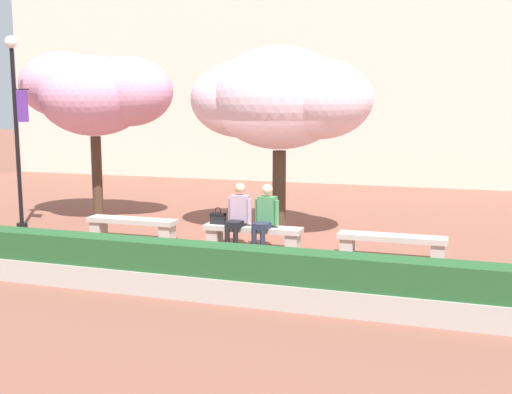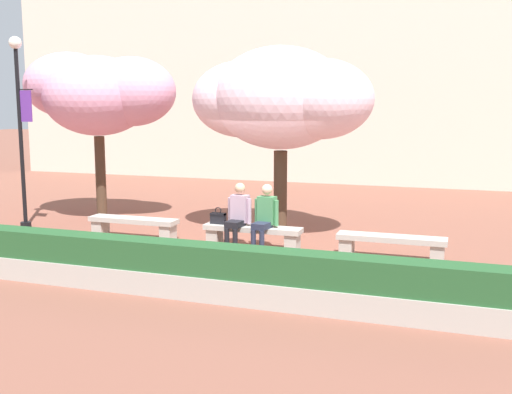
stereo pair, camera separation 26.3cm
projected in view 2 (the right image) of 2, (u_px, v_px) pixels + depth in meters
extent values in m
plane|color=brown|center=(253.00, 248.00, 11.83)|extent=(100.00, 100.00, 0.00)
cube|color=beige|center=(363.00, 44.00, 22.60)|extent=(28.00, 4.00, 10.22)
cube|color=#ADA89E|center=(133.00, 220.00, 12.65)|extent=(1.97, 0.44, 0.10)
cube|color=#ADA89E|center=(101.00, 228.00, 12.95)|extent=(0.24, 0.34, 0.35)
cube|color=#ADA89E|center=(168.00, 233.00, 12.42)|extent=(0.24, 0.34, 0.35)
cube|color=#ADA89E|center=(253.00, 229.00, 11.77)|extent=(1.97, 0.44, 0.10)
cube|color=#ADA89E|center=(215.00, 237.00, 12.06)|extent=(0.24, 0.34, 0.35)
cube|color=#ADA89E|center=(292.00, 243.00, 11.54)|extent=(0.24, 0.34, 0.35)
cube|color=#ADA89E|center=(391.00, 238.00, 10.89)|extent=(1.97, 0.44, 0.10)
cube|color=#ADA89E|center=(347.00, 247.00, 11.18)|extent=(0.24, 0.34, 0.35)
cube|color=#ADA89E|center=(437.00, 254.00, 10.66)|extent=(0.24, 0.34, 0.35)
cube|color=black|center=(225.00, 250.00, 11.58)|extent=(0.12, 0.23, 0.06)
cylinder|color=black|center=(227.00, 239.00, 11.60)|extent=(0.10, 0.10, 0.42)
cube|color=black|center=(234.00, 251.00, 11.50)|extent=(0.12, 0.23, 0.06)
cylinder|color=black|center=(235.00, 240.00, 11.53)|extent=(0.10, 0.10, 0.42)
cube|color=black|center=(235.00, 224.00, 11.68)|extent=(0.32, 0.43, 0.12)
cube|color=#B293A8|center=(240.00, 208.00, 11.84)|extent=(0.36, 0.25, 0.54)
sphere|color=tan|center=(240.00, 188.00, 11.78)|extent=(0.21, 0.21, 0.21)
cylinder|color=#B293A8|center=(230.00, 210.00, 11.92)|extent=(0.09, 0.09, 0.50)
cylinder|color=#B293A8|center=(249.00, 211.00, 11.74)|extent=(0.09, 0.09, 0.50)
cube|color=black|center=(252.00, 252.00, 11.41)|extent=(0.13, 0.23, 0.06)
cylinder|color=#23283D|center=(253.00, 241.00, 11.43)|extent=(0.10, 0.10, 0.42)
cube|color=black|center=(260.00, 253.00, 11.32)|extent=(0.13, 0.23, 0.06)
cylinder|color=#23283D|center=(262.00, 242.00, 11.35)|extent=(0.10, 0.10, 0.42)
cube|color=#23283D|center=(262.00, 226.00, 11.50)|extent=(0.33, 0.43, 0.12)
cube|color=#428451|center=(267.00, 210.00, 11.66)|extent=(0.37, 0.26, 0.54)
sphere|color=beige|center=(267.00, 189.00, 11.60)|extent=(0.21, 0.21, 0.21)
cylinder|color=#428451|center=(257.00, 211.00, 11.74)|extent=(0.09, 0.09, 0.50)
cylinder|color=#428451|center=(276.00, 213.00, 11.55)|extent=(0.09, 0.09, 0.50)
cube|color=black|center=(218.00, 218.00, 11.98)|extent=(0.30, 0.14, 0.22)
cube|color=black|center=(218.00, 214.00, 11.96)|extent=(0.30, 0.15, 0.04)
torus|color=black|center=(218.00, 210.00, 11.96)|extent=(0.14, 0.02, 0.14)
cylinder|color=#473323|center=(280.00, 193.00, 13.04)|extent=(0.29, 0.29, 1.83)
ellipsoid|color=#F4CCDB|center=(281.00, 98.00, 12.74)|extent=(2.91, 2.99, 2.18)
ellipsoid|color=#F4CCDB|center=(243.00, 99.00, 13.15)|extent=(2.24, 2.30, 1.68)
ellipsoid|color=#F4CCDB|center=(320.00, 99.00, 12.30)|extent=(2.20, 2.16, 1.65)
cylinder|color=#473323|center=(101.00, 178.00, 14.82)|extent=(0.25, 0.25, 2.06)
ellipsoid|color=pink|center=(98.00, 96.00, 14.52)|extent=(2.57, 2.70, 1.92)
ellipsoid|color=pink|center=(69.00, 85.00, 14.79)|extent=(2.15, 2.23, 1.61)
ellipsoid|color=pink|center=(131.00, 92.00, 14.42)|extent=(2.22, 1.89, 1.66)
cylinder|color=black|center=(26.00, 224.00, 13.93)|extent=(0.24, 0.24, 0.12)
cylinder|color=black|center=(21.00, 140.00, 13.63)|extent=(0.09, 0.09, 4.05)
sphere|color=white|center=(15.00, 43.00, 13.31)|extent=(0.28, 0.28, 0.28)
cylinder|color=black|center=(25.00, 89.00, 13.40)|extent=(0.40, 0.02, 0.02)
cube|color=#5B2D8E|center=(26.00, 106.00, 13.45)|extent=(0.30, 0.02, 0.70)
cube|color=#ADA89E|center=(182.00, 283.00, 8.88)|extent=(9.60, 0.50, 0.36)
cube|color=#235128|center=(181.00, 257.00, 8.82)|extent=(9.50, 0.44, 0.44)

